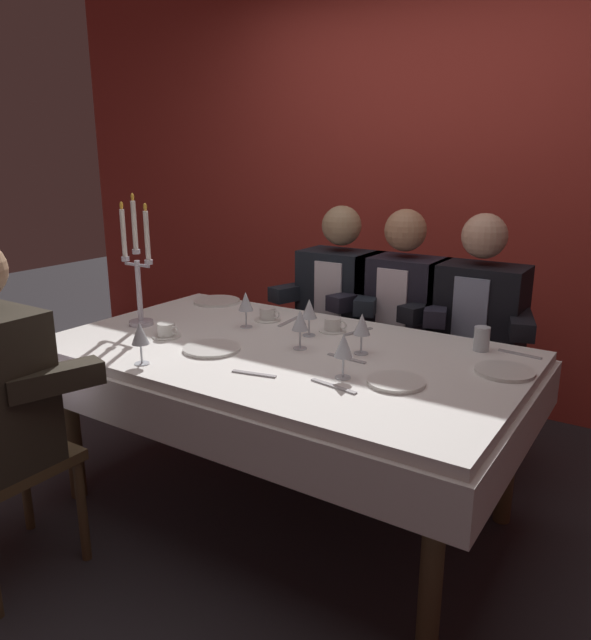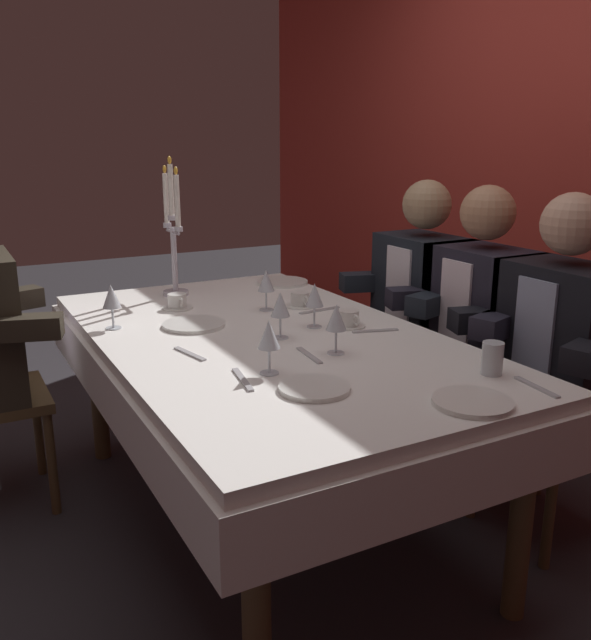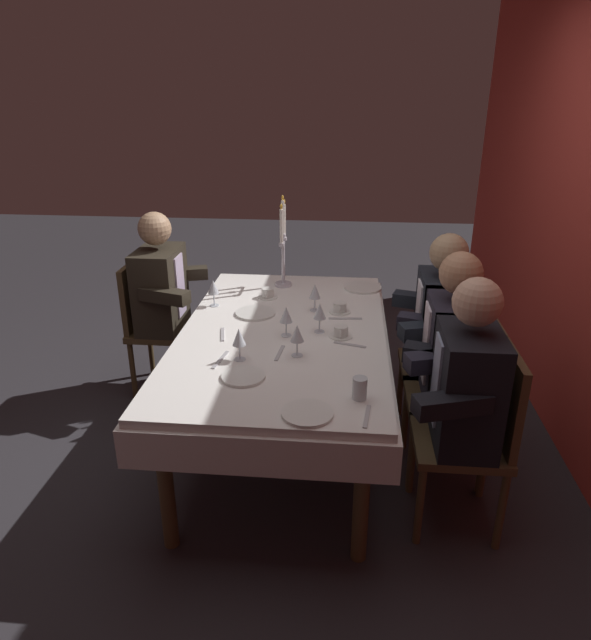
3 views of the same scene
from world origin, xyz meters
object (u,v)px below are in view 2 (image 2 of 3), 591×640
at_px(wine_glass_1, 269,336).
at_px(wine_glass_0, 111,298).
at_px(wine_glass_4, 314,297).
at_px(seated_diner_2, 481,314).
at_px(dinner_plate_2, 314,388).
at_px(dining_table, 265,366).
at_px(coffee_cup_2, 300,300).
at_px(wine_glass_3, 336,319).
at_px(wine_glass_5, 280,306).
at_px(dinner_plate_3, 282,282).
at_px(seated_diner_1, 423,296).
at_px(coffee_cup_0, 177,302).
at_px(wine_glass_2, 266,282).
at_px(candelabra, 173,240).
at_px(dinner_plate_1, 473,402).
at_px(seated_diner_3, 561,339).
at_px(water_tumbler_0, 492,358).
at_px(dinner_plate_0, 194,324).
at_px(coffee_cup_1, 349,319).

bearing_deg(wine_glass_1, wine_glass_0, -157.81).
xyz_separation_m(wine_glass_4, seated_diner_2, (0.14, 0.69, -0.12)).
distance_m(dinner_plate_2, wine_glass_0, 0.95).
bearing_deg(dining_table, coffee_cup_2, 133.74).
bearing_deg(wine_glass_3, wine_glass_1, -75.82).
xyz_separation_m(wine_glass_5, coffee_cup_2, (-0.36, 0.28, -0.09)).
bearing_deg(dinner_plate_3, wine_glass_0, -66.09).
bearing_deg(seated_diner_1, coffee_cup_0, -104.95).
bearing_deg(wine_glass_2, dining_table, -26.93).
height_order(candelabra, dinner_plate_1, candelabra).
bearing_deg(seated_diner_1, dinner_plate_1, -33.13).
relative_size(dining_table, coffee_cup_0, 14.70).
bearing_deg(seated_diner_3, wine_glass_2, -138.77).
bearing_deg(wine_glass_3, water_tumbler_0, 38.03).
bearing_deg(wine_glass_4, seated_diner_1, 108.20).
distance_m(wine_glass_4, seated_diner_1, 0.73).
relative_size(dinner_plate_0, coffee_cup_2, 1.75).
xyz_separation_m(candelabra, coffee_cup_0, (0.23, -0.07, -0.22)).
xyz_separation_m(dinner_plate_0, dinner_plate_3, (-0.51, 0.63, 0.00)).
bearing_deg(dinner_plate_1, coffee_cup_1, 171.31).
distance_m(dinner_plate_2, wine_glass_4, 0.64).
relative_size(dinner_plate_1, dinner_plate_3, 0.87).
xyz_separation_m(wine_glass_1, seated_diner_1, (-0.60, 1.05, -0.12)).
bearing_deg(dining_table, coffee_cup_0, -162.99).
xyz_separation_m(candelabra, wine_glass_3, (1.04, 0.19, -0.13)).
bearing_deg(wine_glass_0, dinner_plate_0, 67.43).
height_order(wine_glass_4, coffee_cup_2, wine_glass_4).
height_order(wine_glass_0, wine_glass_1, same).
relative_size(dinner_plate_1, water_tumbler_0, 2.18).
xyz_separation_m(wine_glass_1, coffee_cup_2, (-0.66, 0.47, -0.09)).
relative_size(wine_glass_2, coffee_cup_0, 1.24).
bearing_deg(wine_glass_2, wine_glass_5, -18.92).
bearing_deg(coffee_cup_0, wine_glass_3, 17.76).
height_order(coffee_cup_1, coffee_cup_2, same).
bearing_deg(candelabra, wine_glass_0, -42.60).
relative_size(dinner_plate_3, coffee_cup_2, 1.85).
height_order(wine_glass_0, wine_glass_2, same).
relative_size(wine_glass_4, coffee_cup_0, 1.24).
bearing_deg(wine_glass_4, wine_glass_5, -69.42).
distance_m(candelabra, wine_glass_4, 0.80).
height_order(wine_glass_5, seated_diner_3, seated_diner_3).
xyz_separation_m(dinner_plate_0, wine_glass_3, (0.52, 0.29, 0.11)).
height_order(wine_glass_5, coffee_cup_0, wine_glass_5).
bearing_deg(coffee_cup_1, wine_glass_2, -156.14).
bearing_deg(dinner_plate_0, coffee_cup_0, 173.29).
distance_m(dinner_plate_0, coffee_cup_1, 0.57).
height_order(wine_glass_1, coffee_cup_2, wine_glass_1).
xyz_separation_m(dinner_plate_0, coffee_cup_1, (0.27, 0.50, 0.02)).
bearing_deg(water_tumbler_0, wine_glass_1, -118.80).
xyz_separation_m(wine_glass_2, coffee_cup_2, (0.01, 0.15, -0.09)).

